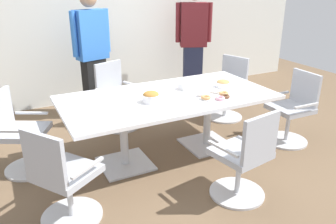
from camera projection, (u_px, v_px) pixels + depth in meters
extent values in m
cube|color=brown|center=(168.00, 154.00, 4.15)|extent=(10.00, 10.00, 0.01)
cube|color=silver|center=(102.00, 16.00, 5.62)|extent=(8.00, 0.10, 2.80)
cube|color=white|center=(168.00, 97.00, 3.88)|extent=(2.40, 1.20, 0.04)
cube|color=silver|center=(125.00, 164.00, 3.92)|extent=(0.56, 0.56, 0.02)
cylinder|color=silver|center=(124.00, 135.00, 3.78)|extent=(0.09, 0.09, 0.69)
cube|color=silver|center=(206.00, 144.00, 4.38)|extent=(0.56, 0.56, 0.02)
cylinder|color=silver|center=(207.00, 118.00, 4.25)|extent=(0.09, 0.09, 0.69)
cylinder|color=silver|center=(121.00, 126.00, 4.91)|extent=(0.69, 0.69, 0.02)
cylinder|color=silver|center=(120.00, 112.00, 4.83)|extent=(0.05, 0.05, 0.41)
cube|color=#ADB2BC|center=(119.00, 96.00, 4.74)|extent=(0.59, 0.59, 0.06)
cube|color=#ADB2BC|center=(108.00, 77.00, 4.79)|extent=(0.42, 0.19, 0.42)
cube|color=silver|center=(132.00, 84.00, 4.86)|extent=(0.16, 0.36, 0.02)
cube|color=silver|center=(104.00, 92.00, 4.53)|extent=(0.16, 0.36, 0.02)
cylinder|color=silver|center=(31.00, 168.00, 3.82)|extent=(0.73, 0.73, 0.02)
cylinder|color=silver|center=(28.00, 151.00, 3.74)|extent=(0.05, 0.05, 0.41)
cube|color=#ADB2BC|center=(24.00, 132.00, 3.66)|extent=(0.62, 0.62, 0.06)
cube|color=#ADB2BC|center=(1.00, 111.00, 3.57)|extent=(0.24, 0.40, 0.42)
cube|color=silver|center=(32.00, 113.00, 3.84)|extent=(0.34, 0.20, 0.02)
cube|color=silver|center=(12.00, 131.00, 3.39)|extent=(0.34, 0.20, 0.02)
cylinder|color=silver|center=(72.00, 216.00, 3.06)|extent=(0.75, 0.75, 0.02)
cylinder|color=silver|center=(70.00, 196.00, 2.98)|extent=(0.05, 0.05, 0.41)
cube|color=#ADB2BC|center=(67.00, 173.00, 2.90)|extent=(0.64, 0.64, 0.06)
cube|color=#ADB2BC|center=(44.00, 159.00, 2.64)|extent=(0.28, 0.38, 0.42)
cube|color=silver|center=(44.00, 153.00, 2.96)|extent=(0.32, 0.23, 0.02)
cube|color=silver|center=(88.00, 168.00, 2.74)|extent=(0.32, 0.23, 0.02)
cylinder|color=silver|center=(237.00, 193.00, 3.39)|extent=(0.62, 0.62, 0.02)
cylinder|color=silver|center=(238.00, 174.00, 3.31)|extent=(0.05, 0.05, 0.41)
cube|color=#ADB2BC|center=(240.00, 153.00, 3.22)|extent=(0.53, 0.53, 0.06)
cube|color=#ADB2BC|center=(260.00, 138.00, 2.97)|extent=(0.44, 0.11, 0.42)
cube|color=silver|center=(222.00, 149.00, 3.04)|extent=(0.09, 0.37, 0.02)
cube|color=silver|center=(258.00, 135.00, 3.31)|extent=(0.09, 0.37, 0.02)
cylinder|color=silver|center=(286.00, 140.00, 4.47)|extent=(0.55, 0.55, 0.02)
cylinder|color=silver|center=(288.00, 125.00, 4.39)|extent=(0.05, 0.05, 0.41)
cube|color=#ADB2BC|center=(290.00, 108.00, 4.30)|extent=(0.47, 0.47, 0.06)
cube|color=#ADB2BC|center=(305.00, 88.00, 4.30)|extent=(0.05, 0.44, 0.42)
cube|color=silver|center=(306.00, 106.00, 4.05)|extent=(0.37, 0.04, 0.02)
cube|color=silver|center=(278.00, 94.00, 4.47)|extent=(0.37, 0.04, 0.02)
cylinder|color=silver|center=(224.00, 116.00, 5.23)|extent=(0.69, 0.69, 0.02)
cylinder|color=silver|center=(225.00, 103.00, 5.15)|extent=(0.05, 0.05, 0.41)
cube|color=#ADB2BC|center=(226.00, 89.00, 5.07)|extent=(0.59, 0.59, 0.06)
cube|color=#ADB2BC|center=(235.00, 70.00, 5.12)|extent=(0.19, 0.42, 0.42)
cube|color=silver|center=(241.00, 84.00, 4.86)|extent=(0.36, 0.15, 0.02)
cube|color=silver|center=(213.00, 78.00, 5.18)|extent=(0.36, 0.15, 0.02)
cube|color=black|center=(95.00, 87.00, 5.18)|extent=(0.36, 0.28, 0.88)
cube|color=blue|center=(91.00, 35.00, 4.89)|extent=(0.48, 0.33, 0.70)
cylinder|color=blue|center=(107.00, 31.00, 5.04)|extent=(0.10, 0.10, 0.63)
cylinder|color=blue|center=(74.00, 34.00, 4.71)|extent=(0.10, 0.10, 0.63)
cube|color=#232842|center=(192.00, 72.00, 5.99)|extent=(0.37, 0.31, 0.90)
cube|color=maroon|center=(194.00, 25.00, 5.69)|extent=(0.49, 0.38, 0.71)
cylinder|color=maroon|center=(210.00, 22.00, 5.69)|extent=(0.11, 0.11, 0.64)
cylinder|color=maroon|center=(178.00, 23.00, 5.66)|extent=(0.11, 0.11, 0.64)
cylinder|color=white|center=(223.00, 85.00, 4.16)|extent=(0.18, 0.18, 0.06)
ellipsoid|color=tan|center=(223.00, 82.00, 4.15)|extent=(0.16, 0.16, 0.06)
cylinder|color=white|center=(151.00, 98.00, 3.66)|extent=(0.19, 0.19, 0.08)
ellipsoid|color=#AD702D|center=(151.00, 95.00, 3.65)|extent=(0.17, 0.17, 0.08)
cylinder|color=white|center=(214.00, 97.00, 3.83)|extent=(0.36, 0.36, 0.01)
torus|color=tan|center=(224.00, 93.00, 3.86)|extent=(0.11, 0.11, 0.03)
torus|color=white|center=(215.00, 91.00, 3.94)|extent=(0.11, 0.11, 0.03)
torus|color=white|center=(205.00, 92.00, 3.91)|extent=(0.11, 0.11, 0.03)
torus|color=white|center=(202.00, 94.00, 3.83)|extent=(0.11, 0.11, 0.03)
torus|color=tan|center=(206.00, 97.00, 3.74)|extent=(0.11, 0.11, 0.03)
torus|color=pink|center=(220.00, 98.00, 3.71)|extent=(0.11, 0.11, 0.03)
torus|color=brown|center=(225.00, 96.00, 3.77)|extent=(0.11, 0.11, 0.03)
cube|color=white|center=(186.00, 86.00, 4.08)|extent=(0.15, 0.15, 0.08)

